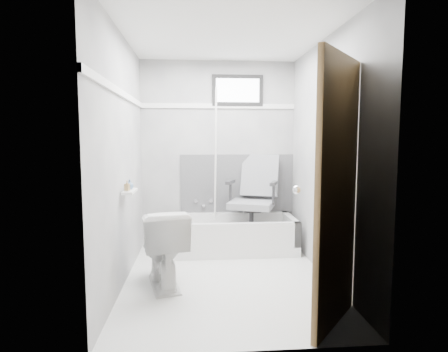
{
  "coord_description": "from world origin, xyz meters",
  "views": [
    {
      "loc": [
        -0.31,
        -3.62,
        1.4
      ],
      "look_at": [
        0.0,
        0.35,
        1.0
      ],
      "focal_mm": 30.0,
      "sensor_mm": 36.0,
      "label": 1
    }
  ],
  "objects": [
    {
      "name": "floor",
      "position": [
        0.0,
        0.0,
        0.0
      ],
      "size": [
        2.6,
        2.6,
        0.0
      ],
      "primitive_type": "plane",
      "color": "white",
      "rests_on": "ground"
    },
    {
      "name": "soap_bottle_b",
      "position": [
        -0.94,
        0.02,
        0.96
      ],
      "size": [
        0.1,
        0.1,
        0.1
      ],
      "primitive_type": "imported",
      "rotation": [
        0.0,
        0.0,
        0.37
      ],
      "color": "slate",
      "rests_on": "shelf"
    },
    {
      "name": "trim_left",
      "position": [
        -0.99,
        0.0,
        1.82
      ],
      "size": [
        0.02,
        2.6,
        0.06
      ],
      "primitive_type": "cube",
      "color": "white",
      "rests_on": "wall_left"
    },
    {
      "name": "pole",
      "position": [
        -0.05,
        1.06,
        1.05
      ],
      "size": [
        0.02,
        0.43,
        1.91
      ],
      "primitive_type": "cylinder",
      "rotation": [
        0.21,
        0.0,
        0.0
      ],
      "color": "white",
      "rests_on": "bathtub"
    },
    {
      "name": "wall_front",
      "position": [
        0.0,
        -1.3,
        1.2
      ],
      "size": [
        2.0,
        0.02,
        2.4
      ],
      "primitive_type": "cube",
      "color": "slate",
      "rests_on": "floor"
    },
    {
      "name": "trim_back",
      "position": [
        0.0,
        1.29,
        1.82
      ],
      "size": [
        2.0,
        0.02,
        0.06
      ],
      "primitive_type": "cube",
      "color": "white",
      "rests_on": "wall_back"
    },
    {
      "name": "soap_bottle_a",
      "position": [
        -0.94,
        -0.12,
        0.97
      ],
      "size": [
        0.05,
        0.05,
        0.09
      ],
      "primitive_type": "imported",
      "rotation": [
        0.0,
        0.0,
        -0.26
      ],
      "color": "#95794A",
      "rests_on": "shelf"
    },
    {
      "name": "bathtub",
      "position": [
        0.18,
        0.93,
        0.21
      ],
      "size": [
        1.5,
        0.7,
        0.42
      ],
      "primitive_type": null,
      "color": "silver",
      "rests_on": "floor"
    },
    {
      "name": "wall_right",
      "position": [
        1.0,
        0.0,
        1.2
      ],
      "size": [
        0.02,
        2.6,
        2.4
      ],
      "primitive_type": "cube",
      "color": "slate",
      "rests_on": "floor"
    },
    {
      "name": "shelf",
      "position": [
        -0.93,
        -0.04,
        0.9
      ],
      "size": [
        0.1,
        0.32,
        0.02
      ],
      "primitive_type": "cube",
      "color": "white",
      "rests_on": "wall_left"
    },
    {
      "name": "door",
      "position": [
        0.98,
        -1.28,
        1.0
      ],
      "size": [
        0.78,
        0.78,
        2.0
      ],
      "primitive_type": null,
      "color": "brown",
      "rests_on": "floor"
    },
    {
      "name": "faucet",
      "position": [
        -0.2,
        1.27,
        0.55
      ],
      "size": [
        0.26,
        0.1,
        0.16
      ],
      "primitive_type": null,
      "color": "silver",
      "rests_on": "wall_back"
    },
    {
      "name": "toilet",
      "position": [
        -0.62,
        -0.12,
        0.37
      ],
      "size": [
        0.58,
        0.83,
        0.74
      ],
      "primitive_type": "imported",
      "rotation": [
        0.0,
        0.0,
        3.37
      ],
      "color": "white",
      "rests_on": "floor"
    },
    {
      "name": "office_chair",
      "position": [
        0.4,
        0.97,
        0.66
      ],
      "size": [
        0.8,
        0.8,
        1.08
      ],
      "primitive_type": null,
      "rotation": [
        0.0,
        0.0,
        -0.35
      ],
      "color": "slate",
      "rests_on": "bathtub"
    },
    {
      "name": "wall_left",
      "position": [
        -1.0,
        0.0,
        1.2
      ],
      "size": [
        0.02,
        2.6,
        2.4
      ],
      "primitive_type": "cube",
      "color": "slate",
      "rests_on": "floor"
    },
    {
      "name": "ceiling",
      "position": [
        0.0,
        0.0,
        2.4
      ],
      "size": [
        2.6,
        2.6,
        0.0
      ],
      "primitive_type": "plane",
      "rotation": [
        3.14,
        0.0,
        0.0
      ],
      "color": "silver",
      "rests_on": "floor"
    },
    {
      "name": "backerboard",
      "position": [
        0.25,
        1.29,
        0.8
      ],
      "size": [
        1.5,
        0.02,
        0.78
      ],
      "primitive_type": "cube",
      "color": "#4C4C4F",
      "rests_on": "wall_back"
    },
    {
      "name": "window",
      "position": [
        0.25,
        1.29,
        2.02
      ],
      "size": [
        0.66,
        0.04,
        0.4
      ],
      "primitive_type": null,
      "color": "black",
      "rests_on": "wall_back"
    },
    {
      "name": "wall_back",
      "position": [
        0.0,
        1.3,
        1.2
      ],
      "size": [
        2.0,
        0.02,
        2.4
      ],
      "primitive_type": "cube",
      "color": "slate",
      "rests_on": "floor"
    }
  ]
}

